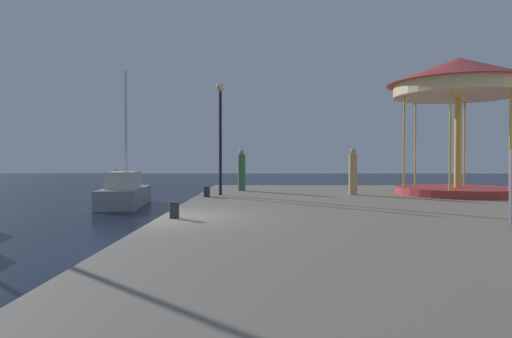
% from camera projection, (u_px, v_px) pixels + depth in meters
% --- Properties ---
extents(ground_plane, '(120.00, 120.00, 0.00)m').
position_uv_depth(ground_plane, '(160.00, 248.00, 11.62)').
color(ground_plane, black).
extents(quay_dock, '(14.56, 27.98, 0.80)m').
position_uv_depth(quay_dock, '(450.00, 233.00, 11.54)').
color(quay_dock, gray).
rests_on(quay_dock, ground).
extents(sailboat_grey, '(2.19, 5.17, 6.51)m').
position_uv_depth(sailboat_grey, '(125.00, 193.00, 22.04)').
color(sailboat_grey, gray).
rests_on(sailboat_grey, ground).
extents(carousel, '(5.67, 5.67, 5.55)m').
position_uv_depth(carousel, '(458.00, 92.00, 18.67)').
color(carousel, '#B23333').
rests_on(carousel, quay_dock).
extents(lamp_post_mid_promenade, '(0.36, 0.36, 4.53)m').
position_uv_depth(lamp_post_mid_promenade, '(220.00, 119.00, 18.52)').
color(lamp_post_mid_promenade, black).
rests_on(lamp_post_mid_promenade, quay_dock).
extents(bollard_center, '(0.24, 0.24, 0.40)m').
position_uv_depth(bollard_center, '(207.00, 192.00, 17.61)').
color(bollard_center, '#2D2D33').
rests_on(bollard_center, quay_dock).
extents(bollard_north, '(0.24, 0.24, 0.40)m').
position_uv_depth(bollard_north, '(174.00, 210.00, 11.29)').
color(bollard_north, '#2D2D33').
rests_on(bollard_north, quay_dock).
extents(person_near_carousel, '(0.34, 0.34, 1.90)m').
position_uv_depth(person_near_carousel, '(353.00, 173.00, 18.74)').
color(person_near_carousel, tan).
rests_on(person_near_carousel, quay_dock).
extents(person_far_corner, '(0.34, 0.34, 1.90)m').
position_uv_depth(person_far_corner, '(242.00, 171.00, 21.11)').
color(person_far_corner, '#387247').
rests_on(person_far_corner, quay_dock).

